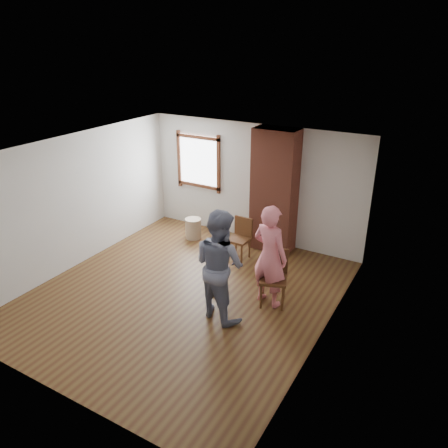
{
  "coord_description": "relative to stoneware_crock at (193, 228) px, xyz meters",
  "views": [
    {
      "loc": [
        3.94,
        -5.43,
        4.28
      ],
      "look_at": [
        0.37,
        0.8,
        1.15
      ],
      "focal_mm": 35.0,
      "sensor_mm": 36.0,
      "label": 1
    }
  ],
  "objects": [
    {
      "name": "side_table",
      "position": [
        1.71,
        -1.77,
        0.17
      ],
      "size": [
        0.4,
        0.4,
        0.6
      ],
      "color": "brown",
      "rests_on": "ground"
    },
    {
      "name": "stoneware_crock",
      "position": [
        0.0,
        0.0,
        0.0
      ],
      "size": [
        0.37,
        0.37,
        0.46
      ],
      "primitive_type": "cylinder",
      "rotation": [
        0.0,
        0.0,
        -0.02
      ],
      "color": "tan",
      "rests_on": "ground"
    },
    {
      "name": "ground",
      "position": [
        1.16,
        -2.07,
        -0.23
      ],
      "size": [
        5.5,
        5.5,
        0.0
      ],
      "primitive_type": "plane",
      "color": "brown",
      "rests_on": "ground"
    },
    {
      "name": "room_shell",
      "position": [
        1.11,
        -1.46,
        1.58
      ],
      "size": [
        5.04,
        5.52,
        2.62
      ],
      "color": "silver",
      "rests_on": "ground"
    },
    {
      "name": "brick_chimney",
      "position": [
        1.76,
        0.43,
        1.07
      ],
      "size": [
        0.9,
        0.5,
        2.6
      ],
      "primitive_type": "cube",
      "color": "brown",
      "rests_on": "ground"
    },
    {
      "name": "dark_pot",
      "position": [
        0.66,
        0.33,
        -0.16
      ],
      "size": [
        0.16,
        0.16,
        0.14
      ],
      "primitive_type": "cylinder",
      "rotation": [
        0.0,
        0.0,
        -0.1
      ],
      "color": "black",
      "rests_on": "ground"
    },
    {
      "name": "dining_chair_left",
      "position": [
        1.38,
        -0.31,
        0.25
      ],
      "size": [
        0.42,
        0.42,
        0.86
      ],
      "rotation": [
        0.0,
        0.0,
        -0.04
      ],
      "color": "brown",
      "rests_on": "ground"
    },
    {
      "name": "person_pink",
      "position": [
        2.57,
        -1.54,
        0.67
      ],
      "size": [
        0.74,
        0.57,
        1.8
      ],
      "primitive_type": "imported",
      "rotation": [
        0.0,
        0.0,
        2.91
      ],
      "color": "pink",
      "rests_on": "ground"
    },
    {
      "name": "cake_plate",
      "position": [
        1.71,
        -1.77,
        0.37
      ],
      "size": [
        0.18,
        0.18,
        0.01
      ],
      "primitive_type": "cylinder",
      "color": "white",
      "rests_on": "side_table"
    },
    {
      "name": "man",
      "position": [
        2.03,
        -2.27,
        0.7
      ],
      "size": [
        1.07,
        0.94,
        1.87
      ],
      "primitive_type": "imported",
      "rotation": [
        0.0,
        0.0,
        2.84
      ],
      "color": "#141638",
      "rests_on": "ground"
    },
    {
      "name": "dining_chair_right",
      "position": [
        2.63,
        -1.47,
        0.31
      ],
      "size": [
        0.57,
        0.57,
        0.96
      ],
      "rotation": [
        0.0,
        0.0,
        0.33
      ],
      "color": "brown",
      "rests_on": "ground"
    },
    {
      "name": "cake_slice",
      "position": [
        1.72,
        -1.77,
        0.41
      ],
      "size": [
        0.08,
        0.07,
        0.06
      ],
      "primitive_type": "cube",
      "color": "white",
      "rests_on": "cake_plate"
    }
  ]
}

